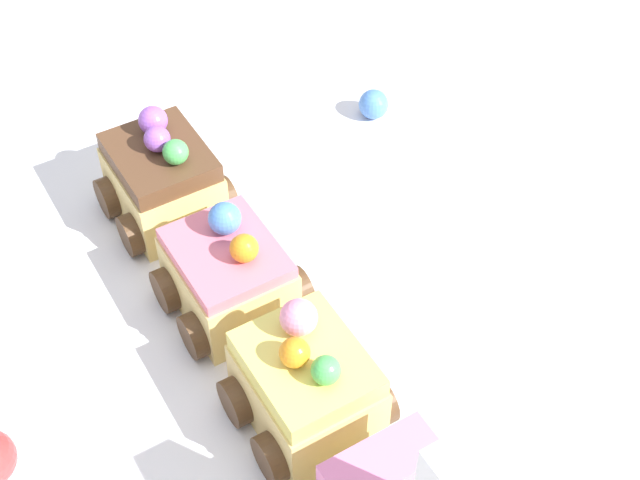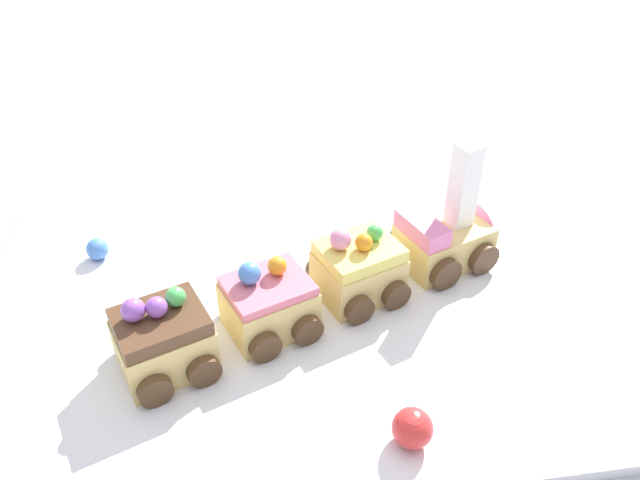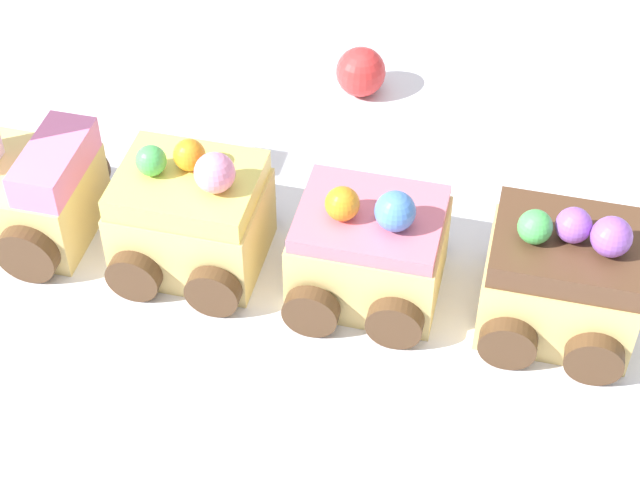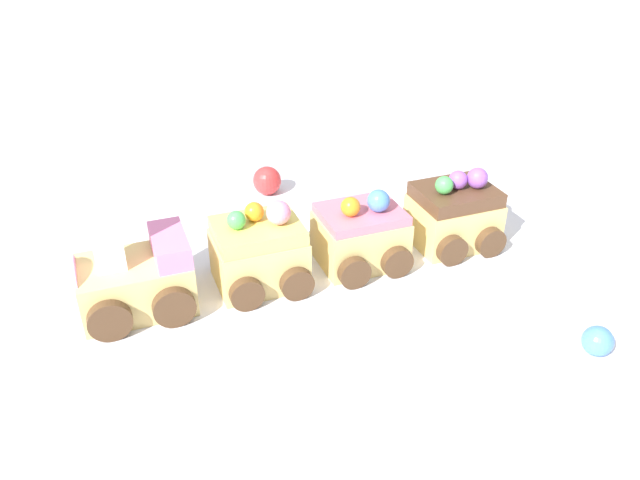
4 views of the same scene
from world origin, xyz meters
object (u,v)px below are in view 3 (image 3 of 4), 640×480
at_px(cake_car_chocolate, 561,279).
at_px(gumball_red, 361,72).
at_px(cake_car_strawberry, 369,250).
at_px(cake_car_lemon, 192,217).

distance_m(cake_car_chocolate, gumball_red, 0.21).
bearing_deg(cake_car_strawberry, gumball_red, -76.69).
relative_size(cake_car_chocolate, gumball_red, 3.13).
xyz_separation_m(cake_car_lemon, cake_car_strawberry, (-0.09, -0.03, -0.00)).
bearing_deg(gumball_red, cake_car_chocolate, 150.77).
bearing_deg(cake_car_lemon, cake_car_strawberry, 179.86).
bearing_deg(cake_car_chocolate, gumball_red, -50.57).
relative_size(cake_car_lemon, cake_car_chocolate, 1.00).
distance_m(cake_car_lemon, gumball_red, 0.17).
height_order(cake_car_chocolate, gumball_red, cake_car_chocolate).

